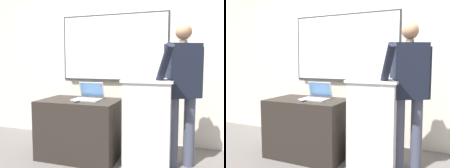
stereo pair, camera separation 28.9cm
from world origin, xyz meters
The scene contains 7 objects.
back_wall centered at (-0.01, 1.19, 1.38)m, with size 6.40×0.17×2.75m.
lectern_podium centered at (0.46, 0.33, 0.53)m, with size 0.59×0.43×1.05m.
side_desk centered at (-0.43, 0.30, 0.38)m, with size 1.02×0.65×0.76m.
person_presenter centered at (0.84, 0.41, 0.97)m, with size 0.56×0.68×1.70m.
laptop centered at (-0.33, 0.38, 0.82)m, with size 0.35×0.32×0.22m.
wireless_keyboard centered at (0.48, 0.28, 1.06)m, with size 0.41×0.14×0.02m.
computer_mouse_by_laptop centered at (-0.39, 0.13, 0.78)m, with size 0.06×0.10×0.03m.
Camera 2 is at (1.20, -2.36, 1.25)m, focal length 38.00 mm.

